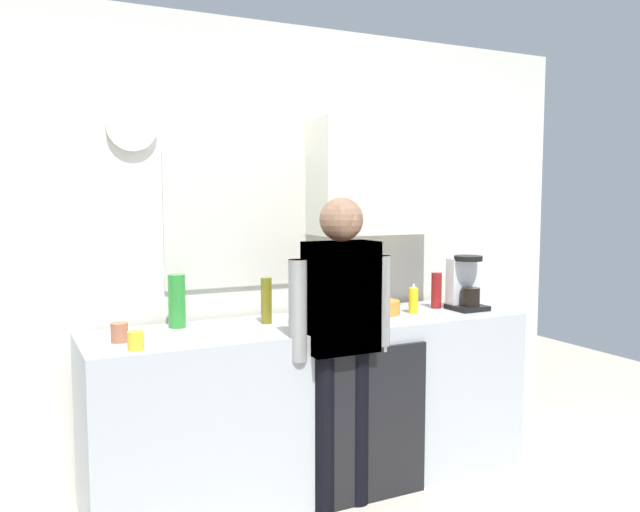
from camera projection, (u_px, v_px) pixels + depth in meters
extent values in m
plane|color=beige|center=(340.00, 506.00, 3.35)|extent=(8.00, 8.00, 0.00)
cube|color=#B2B7BC|center=(315.00, 404.00, 3.57)|extent=(2.46, 0.64, 0.92)
cube|color=black|center=(380.00, 424.00, 3.38)|extent=(0.56, 0.02, 0.83)
cube|color=silver|center=(284.00, 247.00, 3.88)|extent=(4.06, 0.10, 2.60)
cube|color=beige|center=(239.00, 220.00, 3.67)|extent=(0.86, 0.02, 0.76)
cube|color=#8CA5C6|center=(238.00, 220.00, 3.68)|extent=(0.80, 0.02, 0.70)
cube|color=silver|center=(378.00, 177.00, 3.89)|extent=(0.84, 0.32, 0.68)
cylinder|color=silver|center=(131.00, 126.00, 3.36)|extent=(0.26, 0.03, 0.26)
cube|color=black|center=(467.00, 307.00, 3.90)|extent=(0.20, 0.20, 0.03)
cube|color=silver|center=(461.00, 281.00, 3.94)|extent=(0.18, 0.08, 0.28)
cylinder|color=black|center=(471.00, 297.00, 3.87)|extent=(0.11, 0.11, 0.11)
cylinder|color=black|center=(468.00, 258.00, 3.88)|extent=(0.17, 0.17, 0.03)
cylinder|color=maroon|center=(436.00, 290.00, 3.96)|extent=(0.06, 0.06, 0.22)
cylinder|color=#2D8C33|center=(177.00, 301.00, 3.37)|extent=(0.09, 0.09, 0.28)
cylinder|color=brown|center=(315.00, 302.00, 3.48)|extent=(0.06, 0.06, 0.23)
cylinder|color=olive|center=(266.00, 300.00, 3.48)|extent=(0.06, 0.06, 0.25)
cylinder|color=#195923|center=(313.00, 302.00, 3.29)|extent=(0.07, 0.07, 0.30)
cylinder|color=black|center=(457.00, 289.00, 4.14)|extent=(0.06, 0.06, 0.18)
cylinder|color=yellow|center=(136.00, 341.00, 2.88)|extent=(0.07, 0.07, 0.08)
cylinder|color=#B26647|center=(119.00, 333.00, 3.04)|extent=(0.08, 0.08, 0.09)
cylinder|color=orange|center=(381.00, 307.00, 3.76)|extent=(0.22, 0.22, 0.08)
cylinder|color=yellow|center=(413.00, 301.00, 3.79)|extent=(0.06, 0.06, 0.15)
cone|color=white|center=(414.00, 285.00, 3.78)|extent=(0.02, 0.02, 0.03)
cylinder|color=brown|center=(323.00, 433.00, 3.26)|extent=(0.12, 0.12, 0.82)
cylinder|color=brown|center=(358.00, 427.00, 3.35)|extent=(0.12, 0.12, 0.82)
cube|color=white|center=(341.00, 297.00, 3.24)|extent=(0.36, 0.20, 0.56)
sphere|color=#D8AD8C|center=(341.00, 220.00, 3.21)|extent=(0.22, 0.22, 0.22)
cylinder|color=white|center=(298.00, 311.00, 3.14)|extent=(0.09, 0.09, 0.50)
cylinder|color=white|center=(382.00, 303.00, 3.36)|extent=(0.09, 0.09, 0.50)
cylinder|color=black|center=(323.00, 433.00, 3.26)|extent=(0.12, 0.12, 0.82)
cylinder|color=black|center=(358.00, 427.00, 3.35)|extent=(0.12, 0.12, 0.82)
cube|color=white|center=(341.00, 297.00, 3.24)|extent=(0.36, 0.20, 0.56)
sphere|color=#D8AD8C|center=(341.00, 220.00, 3.21)|extent=(0.22, 0.22, 0.22)
cylinder|color=white|center=(298.00, 311.00, 3.14)|extent=(0.09, 0.09, 0.50)
cylinder|color=white|center=(382.00, 303.00, 3.36)|extent=(0.09, 0.09, 0.50)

